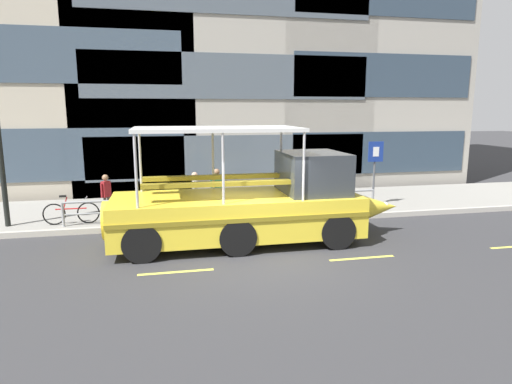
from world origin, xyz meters
name	(u,v)px	position (x,y,z in m)	size (l,w,h in m)	color
ground_plane	(265,254)	(0.00, 0.00, 0.00)	(120.00, 120.00, 0.00)	#333335
sidewalk	(233,207)	(0.00, 5.60, 0.09)	(32.00, 4.80, 0.18)	gray
curb_edge	(244,222)	(0.00, 3.11, 0.09)	(32.00, 0.18, 0.18)	#B2ADA3
lane_centreline	(273,265)	(0.00, -0.85, 0.00)	(25.80, 0.12, 0.01)	#DBD64C
curb_guardrail	(229,203)	(-0.46, 3.45, 0.72)	(10.70, 0.09, 0.80)	gray
parking_sign	(375,162)	(5.25, 4.19, 1.86)	(0.60, 0.12, 2.48)	#4C4F54
leaned_bicycle	(71,213)	(-5.57, 3.71, 0.56)	(1.74, 0.46, 0.96)	black
duck_tour_boat	(254,205)	(-0.05, 1.24, 1.09)	(8.79, 2.67, 3.35)	yellow
pedestrian_near_bow	(295,183)	(2.30, 4.78, 1.10)	(0.43, 0.22, 1.53)	#47423D
pedestrian_mid_left	(217,187)	(-0.78, 4.19, 1.15)	(0.46, 0.23, 1.61)	#1E2338
pedestrian_mid_right	(195,189)	(-1.56, 4.13, 1.10)	(0.21, 0.44, 1.53)	#47423D
pedestrian_near_stern	(106,192)	(-4.52, 4.26, 1.09)	(0.31, 0.35, 1.51)	#47423D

